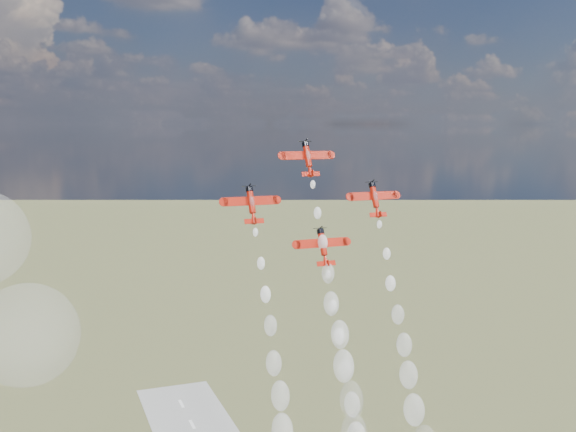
# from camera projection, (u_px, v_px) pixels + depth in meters

# --- Properties ---
(plane_lead) EXTENTS (11.22, 5.54, 7.47)m
(plane_lead) POSITION_uv_depth(u_px,v_px,m) (308.00, 158.00, 142.07)
(plane_lead) COLOR #BA1809
(plane_lead) RESTS_ON ground
(plane_left) EXTENTS (11.22, 5.54, 7.47)m
(plane_left) POSITION_uv_depth(u_px,v_px,m) (251.00, 204.00, 134.57)
(plane_left) COLOR #BA1809
(plane_left) RESTS_ON ground
(plane_right) EXTENTS (11.22, 5.54, 7.47)m
(plane_right) POSITION_uv_depth(u_px,v_px,m) (375.00, 199.00, 144.19)
(plane_right) COLOR #BA1809
(plane_right) RESTS_ON ground
(plane_slot) EXTENTS (11.22, 5.54, 7.47)m
(plane_slot) POSITION_uv_depth(u_px,v_px,m) (323.00, 246.00, 136.69)
(plane_slot) COLOR #BA1809
(plane_slot) RESTS_ON ground
(smoke_trail_lead) EXTENTS (5.18, 27.72, 54.68)m
(smoke_trail_lead) POSITION_uv_depth(u_px,v_px,m) (351.00, 405.00, 127.82)
(smoke_trail_lead) COLOR white
(smoke_trail_lead) RESTS_ON plane_lead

